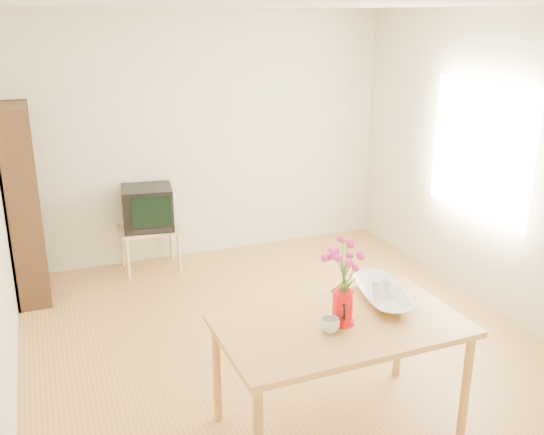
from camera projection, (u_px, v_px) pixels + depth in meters
name	position (u px, v px, depth m)	size (l,w,h in m)	color
room	(290.00, 190.00, 4.46)	(4.50, 4.50, 4.50)	#A7773B
table	(341.00, 334.00, 3.69)	(1.50, 0.87, 0.75)	#BC8340
tv_stand	(149.00, 234.00, 6.23)	(0.60, 0.45, 0.46)	tan
bookshelf	(24.00, 211.00, 5.49)	(0.28, 0.70, 1.80)	black
pitcher	(342.00, 309.00, 3.63)	(0.14, 0.21, 0.22)	red
flowers	(344.00, 265.00, 3.54)	(0.25, 0.25, 0.35)	#E13596
mug	(330.00, 325.00, 3.55)	(0.11, 0.11, 0.09)	white
bowl	(383.00, 270.00, 3.93)	(0.43, 0.43, 0.41)	white
teacup_a	(377.00, 277.00, 3.93)	(0.07, 0.07, 0.06)	white
teacup_b	(387.00, 274.00, 3.97)	(0.06, 0.06, 0.06)	white
television	(147.00, 207.00, 6.15)	(0.55, 0.52, 0.43)	black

